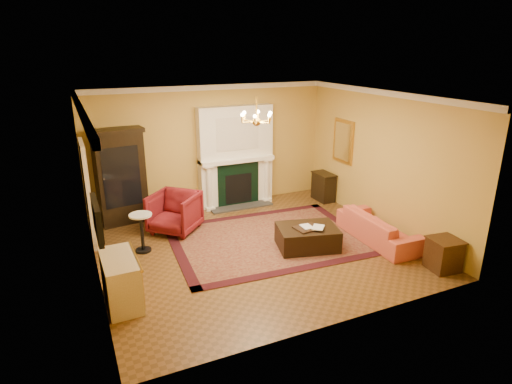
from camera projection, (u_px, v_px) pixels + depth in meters
floor at (256, 248)px, 8.63m from camera, size 6.00×5.50×0.02m
ceiling at (257, 96)px, 7.65m from camera, size 6.00×5.50×0.02m
wall_back at (210, 147)px, 10.52m from camera, size 6.00×0.02×3.00m
wall_front at (341, 230)px, 5.76m from camera, size 6.00×0.02×3.00m
wall_left at (89, 199)px, 6.96m from camera, size 0.02×5.50×3.00m
wall_right at (382, 160)px, 9.31m from camera, size 0.02×5.50×3.00m
fireplace at (236, 158)px, 10.69m from camera, size 1.90×0.70×2.50m
crown_molding at (237, 95)px, 8.50m from camera, size 6.00×5.50×0.12m
doorway at (88, 194)px, 8.60m from camera, size 0.08×1.05×2.10m
tv_panel at (97, 219)px, 6.52m from camera, size 0.09×0.95×0.58m
gilt_mirror at (343, 141)px, 10.46m from camera, size 0.06×0.76×1.05m
chandelier at (257, 118)px, 7.78m from camera, size 0.63×0.55×0.53m
oriental_rug at (268, 239)px, 8.99m from camera, size 4.12×3.19×0.02m
china_cabinet at (121, 179)px, 9.57m from camera, size 1.09×0.61×2.08m
wingback_armchair at (175, 211)px, 9.25m from camera, size 1.29×1.28×0.97m
pedestal_table at (142, 230)px, 8.34m from camera, size 0.44×0.44×0.79m
commode at (121, 280)px, 6.67m from camera, size 0.51×1.06×0.78m
coral_sofa at (379, 223)px, 8.83m from camera, size 0.66×2.02×0.78m
end_table at (444, 255)px, 7.71m from camera, size 0.55×0.55×0.57m
console_table at (323, 187)px, 11.21m from camera, size 0.37×0.64×0.71m
leather_ottoman at (307, 237)px, 8.56m from camera, size 1.34×1.11×0.43m
ottoman_tray at (307, 228)px, 8.41m from camera, size 0.52×0.42×0.03m
book_a at (303, 222)px, 8.31m from camera, size 0.20×0.03×0.27m
book_b at (313, 220)px, 8.35m from camera, size 0.17×0.16×0.29m
topiary_left at (214, 150)px, 10.33m from camera, size 0.16×0.16×0.43m
topiary_right at (260, 145)px, 10.81m from camera, size 0.17×0.17×0.45m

